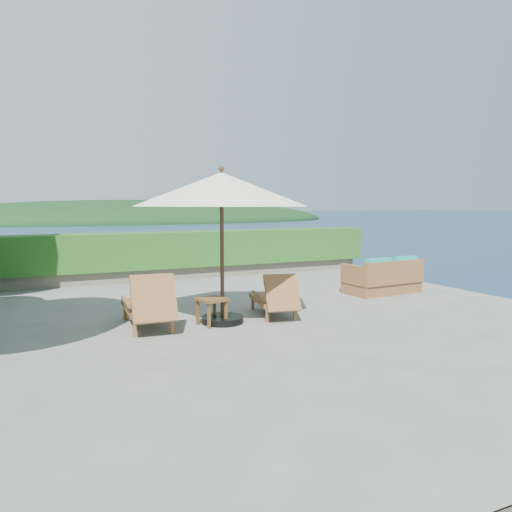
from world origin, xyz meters
name	(u,v)px	position (x,y,z in m)	size (l,w,h in m)	color
ground	(260,319)	(0.00, 0.00, 0.00)	(12.00, 12.00, 0.00)	gray
foundation	(260,399)	(0.00, 0.00, -1.55)	(12.00, 12.00, 3.00)	#50483F
ocean	(260,471)	(0.00, 0.00, -3.00)	(600.00, 600.00, 0.00)	#173349
offshore_island	(130,221)	(25.00, 140.00, -3.00)	(126.00, 57.60, 12.60)	black
planter_wall_far	(176,272)	(0.00, 5.60, 0.18)	(12.00, 0.60, 0.36)	slate
hedge_far	(175,249)	(0.00, 5.60, 0.85)	(12.40, 0.90, 1.00)	#194B15
patio_umbrella	(222,191)	(-0.74, 0.01, 2.38)	(3.25, 3.25, 2.81)	black
lounge_left	(149,305)	(-2.05, 0.17, 0.42)	(0.86, 1.79, 1.01)	brown
lounge_right	(275,298)	(0.35, 0.06, 0.37)	(0.91, 1.61, 0.87)	brown
side_table	(212,303)	(-0.98, -0.06, 0.40)	(0.56, 0.56, 0.49)	brown
wicker_loveseat	(384,279)	(3.88, 1.17, 0.35)	(1.89, 1.06, 0.90)	brown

